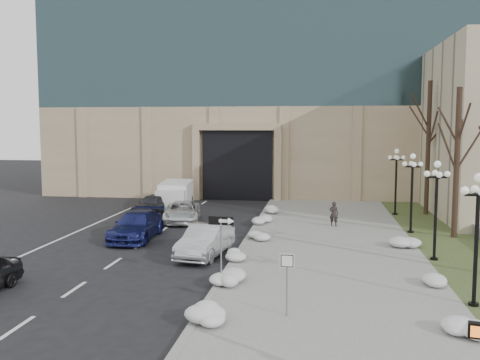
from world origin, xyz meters
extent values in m
cube|color=gray|center=(3.50, 14.00, 0.06)|extent=(9.00, 40.00, 0.12)
cube|color=gray|center=(-1.00, 14.00, 0.07)|extent=(0.30, 40.00, 0.14)
cube|color=#3B4B25|center=(10.00, 14.00, 0.05)|extent=(4.00, 40.00, 0.10)
cube|color=tan|center=(-2.00, 42.00, 4.00)|extent=(40.00, 20.00, 8.00)
cube|color=black|center=(-4.00, 33.00, 3.00)|extent=(6.00, 2.50, 6.00)
cube|color=tan|center=(-4.00, 31.60, 6.30)|extent=(7.50, 0.60, 0.60)
cube|color=tan|center=(-7.50, 31.60, 3.00)|extent=(0.60, 0.60, 6.00)
cube|color=tan|center=(-0.50, 31.60, 3.00)|extent=(0.60, 0.60, 6.00)
imported|color=#ACAEB4|center=(-2.54, 11.97, 0.77)|extent=(2.25, 4.86, 1.54)
imported|color=navy|center=(-7.21, 15.33, 0.77)|extent=(2.29, 5.36, 1.54)
imported|color=silver|center=(-6.05, 21.02, 0.68)|extent=(3.09, 5.19, 1.35)
imported|color=#333438|center=(-8.83, 23.58, 0.75)|extent=(2.54, 4.67, 1.51)
imported|color=black|center=(3.86, 20.30, 0.89)|extent=(0.62, 0.46, 1.55)
cube|color=silver|center=(-8.16, 27.38, 0.99)|extent=(2.83, 5.21, 1.99)
cube|color=silver|center=(-7.76, 24.43, 0.89)|extent=(2.28, 1.85, 1.59)
cylinder|color=black|center=(-8.78, 24.49, 0.35)|extent=(0.34, 0.72, 0.70)
cylinder|color=black|center=(-6.81, 24.76, 0.35)|extent=(0.34, 0.72, 0.70)
cylinder|color=black|center=(-9.35, 28.73, 0.35)|extent=(0.34, 0.72, 0.70)
cylinder|color=black|center=(-7.38, 28.99, 0.35)|extent=(0.34, 0.72, 0.70)
cylinder|color=slate|center=(-0.90, 7.24, 1.38)|extent=(0.06, 0.06, 2.75)
cube|color=black|center=(-0.90, 7.24, 2.65)|extent=(1.01, 0.09, 0.34)
cube|color=white|center=(-0.74, 7.21, 2.65)|extent=(0.48, 0.03, 0.13)
cone|color=white|center=(-0.48, 7.19, 2.65)|extent=(0.25, 0.29, 0.28)
cylinder|color=slate|center=(1.89, 3.97, 1.09)|extent=(0.06, 0.06, 2.17)
cube|color=white|center=(1.89, 3.97, 1.97)|extent=(0.47, 0.05, 0.47)
cube|color=black|center=(1.89, 3.95, 1.97)|extent=(0.41, 0.02, 0.41)
cube|color=white|center=(1.89, 3.94, 1.97)|extent=(0.36, 0.01, 0.36)
cube|color=black|center=(6.05, -2.14, 2.25)|extent=(0.35, 0.24, 0.32)
cube|color=orange|center=(6.03, -2.24, 2.25)|extent=(0.22, 0.07, 0.23)
ellipsoid|color=silver|center=(-0.57, 2.94, 0.30)|extent=(1.10, 1.60, 0.36)
ellipsoid|color=silver|center=(-0.73, 7.32, 0.30)|extent=(1.10, 1.60, 0.36)
ellipsoid|color=silver|center=(-0.86, 11.16, 0.30)|extent=(1.10, 1.60, 0.36)
ellipsoid|color=silver|center=(-0.32, 15.64, 0.30)|extent=(1.10, 1.60, 0.36)
ellipsoid|color=silver|center=(-0.57, 20.65, 0.30)|extent=(1.10, 1.60, 0.36)
ellipsoid|color=silver|center=(-0.48, 25.00, 0.30)|extent=(1.10, 1.60, 0.36)
ellipsoid|color=silver|center=(7.37, 2.92, 0.30)|extent=(1.10, 1.60, 0.36)
ellipsoid|color=silver|center=(7.31, 8.41, 0.30)|extent=(1.10, 1.60, 0.36)
ellipsoid|color=silver|center=(7.50, 15.09, 0.30)|extent=(1.10, 1.60, 0.36)
cylinder|color=black|center=(8.30, 6.00, 0.10)|extent=(0.36, 0.36, 0.20)
cylinder|color=black|center=(8.30, 6.00, 2.00)|extent=(0.14, 0.14, 4.00)
cylinder|color=black|center=(8.30, 6.00, 4.00)|extent=(0.10, 0.90, 0.10)
cylinder|color=black|center=(8.30, 6.00, 4.00)|extent=(0.90, 0.10, 0.10)
sphere|color=white|center=(8.30, 6.00, 4.60)|extent=(0.32, 0.32, 0.32)
sphere|color=white|center=(7.85, 6.00, 4.15)|extent=(0.28, 0.28, 0.28)
sphere|color=white|center=(8.30, 6.45, 4.15)|extent=(0.28, 0.28, 0.28)
cylinder|color=black|center=(8.30, 12.50, 0.10)|extent=(0.36, 0.36, 0.20)
cylinder|color=black|center=(8.30, 12.50, 2.00)|extent=(0.14, 0.14, 4.00)
cylinder|color=black|center=(8.30, 12.50, 4.00)|extent=(0.10, 0.90, 0.10)
cylinder|color=black|center=(8.30, 12.50, 4.00)|extent=(0.90, 0.10, 0.10)
sphere|color=white|center=(8.30, 12.50, 4.60)|extent=(0.32, 0.32, 0.32)
sphere|color=white|center=(8.75, 12.50, 4.15)|extent=(0.28, 0.28, 0.28)
sphere|color=white|center=(7.85, 12.50, 4.15)|extent=(0.28, 0.28, 0.28)
sphere|color=white|center=(8.30, 12.95, 4.15)|extent=(0.28, 0.28, 0.28)
sphere|color=white|center=(8.30, 12.05, 4.15)|extent=(0.28, 0.28, 0.28)
cylinder|color=black|center=(8.30, 19.00, 0.10)|extent=(0.36, 0.36, 0.20)
cylinder|color=black|center=(8.30, 19.00, 2.00)|extent=(0.14, 0.14, 4.00)
cylinder|color=black|center=(8.30, 19.00, 4.00)|extent=(0.10, 0.90, 0.10)
cylinder|color=black|center=(8.30, 19.00, 4.00)|extent=(0.90, 0.10, 0.10)
sphere|color=white|center=(8.30, 19.00, 4.60)|extent=(0.32, 0.32, 0.32)
sphere|color=white|center=(8.75, 19.00, 4.15)|extent=(0.28, 0.28, 0.28)
sphere|color=white|center=(7.85, 19.00, 4.15)|extent=(0.28, 0.28, 0.28)
sphere|color=white|center=(8.30, 19.45, 4.15)|extent=(0.28, 0.28, 0.28)
sphere|color=white|center=(8.30, 18.55, 4.15)|extent=(0.28, 0.28, 0.28)
cylinder|color=black|center=(8.30, 25.50, 0.10)|extent=(0.36, 0.36, 0.20)
cylinder|color=black|center=(8.30, 25.50, 2.00)|extent=(0.14, 0.14, 4.00)
cylinder|color=black|center=(8.30, 25.50, 4.00)|extent=(0.10, 0.90, 0.10)
cylinder|color=black|center=(8.30, 25.50, 4.00)|extent=(0.90, 0.10, 0.10)
sphere|color=white|center=(8.30, 25.50, 4.60)|extent=(0.32, 0.32, 0.32)
sphere|color=white|center=(8.75, 25.50, 4.15)|extent=(0.28, 0.28, 0.28)
sphere|color=white|center=(7.85, 25.50, 4.15)|extent=(0.28, 0.28, 0.28)
sphere|color=white|center=(8.30, 25.95, 4.15)|extent=(0.28, 0.28, 0.28)
sphere|color=white|center=(8.30, 25.05, 4.15)|extent=(0.28, 0.28, 0.28)
cylinder|color=black|center=(10.50, 18.00, 4.25)|extent=(0.32, 0.32, 8.50)
cylinder|color=black|center=(10.50, 26.00, 4.75)|extent=(0.32, 0.32, 9.50)
camera|label=1|loc=(2.84, -13.13, 6.35)|focal=40.00mm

